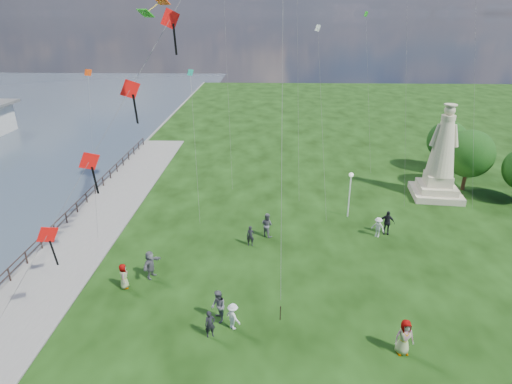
{
  "coord_description": "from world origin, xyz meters",
  "views": [
    {
      "loc": [
        -0.18,
        -15.98,
        15.53
      ],
      "look_at": [
        -1.0,
        8.0,
        5.5
      ],
      "focal_mm": 30.0,
      "sensor_mm": 36.0,
      "label": 1
    }
  ],
  "objects_px": {
    "person_4": "(404,337)",
    "person_2": "(233,316)",
    "person_8": "(378,227)",
    "person_5": "(150,264)",
    "person_1": "(218,306)",
    "person_7": "(267,225)",
    "person_0": "(210,324)",
    "person_10": "(124,276)",
    "person_9": "(387,222)",
    "lamppost": "(350,185)",
    "statue": "(441,163)",
    "person_6": "(250,236)"
  },
  "relations": [
    {
      "from": "person_6",
      "to": "person_7",
      "type": "xyz_separation_m",
      "value": [
        1.17,
        1.46,
        0.17
      ]
    },
    {
      "from": "lamppost",
      "to": "person_10",
      "type": "height_order",
      "value": "lamppost"
    },
    {
      "from": "person_1",
      "to": "person_10",
      "type": "bearing_deg",
      "value": -135.95
    },
    {
      "from": "lamppost",
      "to": "person_8",
      "type": "xyz_separation_m",
      "value": [
        1.65,
        -3.39,
        -2.0
      ]
    },
    {
      "from": "person_0",
      "to": "person_9",
      "type": "relative_size",
      "value": 0.8
    },
    {
      "from": "person_8",
      "to": "person_10",
      "type": "distance_m",
      "value": 18.35
    },
    {
      "from": "person_5",
      "to": "person_0",
      "type": "bearing_deg",
      "value": -120.02
    },
    {
      "from": "person_1",
      "to": "person_10",
      "type": "height_order",
      "value": "person_1"
    },
    {
      "from": "person_10",
      "to": "person_4",
      "type": "bearing_deg",
      "value": -119.67
    },
    {
      "from": "lamppost",
      "to": "person_2",
      "type": "height_order",
      "value": "lamppost"
    },
    {
      "from": "person_8",
      "to": "person_9",
      "type": "relative_size",
      "value": 0.83
    },
    {
      "from": "lamppost",
      "to": "person_6",
      "type": "height_order",
      "value": "lamppost"
    },
    {
      "from": "person_1",
      "to": "person_10",
      "type": "xyz_separation_m",
      "value": [
        -6.1,
        2.87,
        -0.13
      ]
    },
    {
      "from": "person_9",
      "to": "lamppost",
      "type": "bearing_deg",
      "value": 144.47
    },
    {
      "from": "person_1",
      "to": "person_5",
      "type": "bearing_deg",
      "value": -151.13
    },
    {
      "from": "person_4",
      "to": "person_9",
      "type": "height_order",
      "value": "person_4"
    },
    {
      "from": "person_1",
      "to": "person_4",
      "type": "height_order",
      "value": "person_4"
    },
    {
      "from": "person_4",
      "to": "person_10",
      "type": "bearing_deg",
      "value": 156.04
    },
    {
      "from": "person_1",
      "to": "person_10",
      "type": "relative_size",
      "value": 1.16
    },
    {
      "from": "person_8",
      "to": "person_4",
      "type": "bearing_deg",
      "value": -61.12
    },
    {
      "from": "person_7",
      "to": "person_8",
      "type": "relative_size",
      "value": 1.19
    },
    {
      "from": "person_5",
      "to": "person_6",
      "type": "relative_size",
      "value": 1.22
    },
    {
      "from": "statue",
      "to": "person_9",
      "type": "height_order",
      "value": "statue"
    },
    {
      "from": "statue",
      "to": "person_4",
      "type": "height_order",
      "value": "statue"
    },
    {
      "from": "person_2",
      "to": "person_7",
      "type": "xyz_separation_m",
      "value": [
        1.69,
        10.34,
        0.17
      ]
    },
    {
      "from": "person_8",
      "to": "person_9",
      "type": "distance_m",
      "value": 0.93
    },
    {
      "from": "lamppost",
      "to": "person_8",
      "type": "relative_size",
      "value": 2.46
    },
    {
      "from": "person_6",
      "to": "person_10",
      "type": "xyz_separation_m",
      "value": [
        -7.46,
        -5.44,
        0.05
      ]
    },
    {
      "from": "person_5",
      "to": "person_6",
      "type": "bearing_deg",
      "value": -35.51
    },
    {
      "from": "person_4",
      "to": "person_7",
      "type": "relative_size",
      "value": 1.03
    },
    {
      "from": "person_0",
      "to": "person_10",
      "type": "relative_size",
      "value": 0.93
    },
    {
      "from": "person_4",
      "to": "person_2",
      "type": "bearing_deg",
      "value": 163.8
    },
    {
      "from": "lamppost",
      "to": "person_7",
      "type": "height_order",
      "value": "lamppost"
    },
    {
      "from": "person_1",
      "to": "person_9",
      "type": "height_order",
      "value": "person_9"
    },
    {
      "from": "person_4",
      "to": "statue",
      "type": "bearing_deg",
      "value": 60.54
    },
    {
      "from": "lamppost",
      "to": "person_2",
      "type": "distance_m",
      "value": 16.35
    },
    {
      "from": "person_1",
      "to": "person_7",
      "type": "bearing_deg",
      "value": 144.7
    },
    {
      "from": "person_0",
      "to": "person_9",
      "type": "bearing_deg",
      "value": 22.56
    },
    {
      "from": "statue",
      "to": "person_10",
      "type": "relative_size",
      "value": 5.19
    },
    {
      "from": "person_0",
      "to": "person_6",
      "type": "relative_size",
      "value": 1.0
    },
    {
      "from": "person_5",
      "to": "person_7",
      "type": "height_order",
      "value": "person_7"
    },
    {
      "from": "person_5",
      "to": "person_10",
      "type": "xyz_separation_m",
      "value": [
        -1.34,
        -1.18,
        -0.11
      ]
    },
    {
      "from": "person_7",
      "to": "person_4",
      "type": "bearing_deg",
      "value": 158.69
    },
    {
      "from": "lamppost",
      "to": "person_2",
      "type": "relative_size",
      "value": 2.52
    },
    {
      "from": "person_0",
      "to": "person_10",
      "type": "xyz_separation_m",
      "value": [
        -5.81,
        4.09,
        0.05
      ]
    },
    {
      "from": "statue",
      "to": "person_0",
      "type": "bearing_deg",
      "value": -127.25
    },
    {
      "from": "person_4",
      "to": "person_9",
      "type": "xyz_separation_m",
      "value": [
        2.25,
        12.52,
        -0.02
      ]
    },
    {
      "from": "statue",
      "to": "person_6",
      "type": "distance_m",
      "value": 19.31
    },
    {
      "from": "person_5",
      "to": "person_8",
      "type": "distance_m",
      "value": 16.68
    },
    {
      "from": "person_4",
      "to": "person_8",
      "type": "distance_m",
      "value": 12.12
    }
  ]
}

